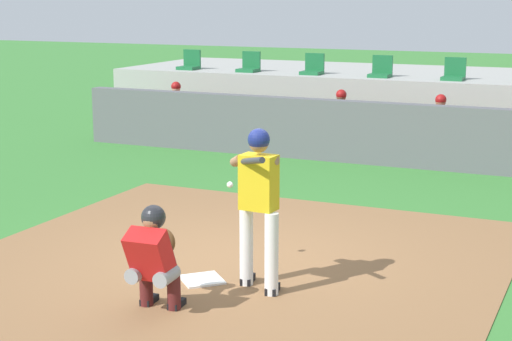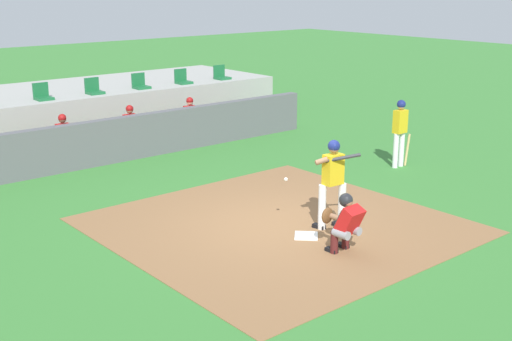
{
  "view_description": "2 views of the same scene",
  "coord_description": "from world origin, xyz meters",
  "px_view_note": "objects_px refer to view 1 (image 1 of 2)",
  "views": [
    {
      "loc": [
        4.17,
        -8.61,
        3.17
      ],
      "look_at": [
        0.0,
        0.7,
        1.0
      ],
      "focal_mm": 57.55,
      "sensor_mm": 36.0,
      "label": 1
    },
    {
      "loc": [
        -8.45,
        -9.37,
        4.75
      ],
      "look_at": [
        0.0,
        0.7,
        1.0
      ],
      "focal_mm": 46.97,
      "sensor_mm": 36.0,
      "label": 2
    }
  ],
  "objects_px": {
    "catcher_crouched": "(154,254)",
    "stadium_seat_1": "(249,66)",
    "dugout_player_0": "(174,110)",
    "stadium_seat_3": "(381,71)",
    "stadium_seat_0": "(190,64)",
    "dugout_player_1": "(339,120)",
    "dugout_player_2": "(438,127)",
    "stadium_seat_2": "(313,68)",
    "batter_at_plate": "(258,199)",
    "home_plate": "(202,280)",
    "stadium_seat_4": "(454,74)"
  },
  "relations": [
    {
      "from": "catcher_crouched",
      "to": "stadium_seat_1",
      "type": "xyz_separation_m",
      "value": [
        -4.04,
        11.16,
        0.93
      ]
    },
    {
      "from": "dugout_player_0",
      "to": "stadium_seat_3",
      "type": "bearing_deg",
      "value": 25.88
    },
    {
      "from": "stadium_seat_0",
      "to": "dugout_player_1",
      "type": "bearing_deg",
      "value": -23.95
    },
    {
      "from": "dugout_player_2",
      "to": "stadium_seat_1",
      "type": "bearing_deg",
      "value": 157.87
    },
    {
      "from": "catcher_crouched",
      "to": "stadium_seat_0",
      "type": "distance_m",
      "value": 12.55
    },
    {
      "from": "catcher_crouched",
      "to": "stadium_seat_2",
      "type": "distance_m",
      "value": 11.46
    },
    {
      "from": "dugout_player_0",
      "to": "stadium_seat_3",
      "type": "relative_size",
      "value": 2.71
    },
    {
      "from": "stadium_seat_1",
      "to": "stadium_seat_0",
      "type": "bearing_deg",
      "value": 180.0
    },
    {
      "from": "catcher_crouched",
      "to": "stadium_seat_3",
      "type": "relative_size",
      "value": 4.17
    },
    {
      "from": "dugout_player_2",
      "to": "stadium_seat_3",
      "type": "height_order",
      "value": "stadium_seat_3"
    },
    {
      "from": "stadium_seat_1",
      "to": "stadium_seat_2",
      "type": "xyz_separation_m",
      "value": [
        1.63,
        0.0,
        0.0
      ]
    },
    {
      "from": "batter_at_plate",
      "to": "stadium_seat_3",
      "type": "relative_size",
      "value": 3.76
    },
    {
      "from": "home_plate",
      "to": "batter_at_plate",
      "type": "distance_m",
      "value": 1.23
    },
    {
      "from": "catcher_crouched",
      "to": "dugout_player_1",
      "type": "relative_size",
      "value": 1.54
    },
    {
      "from": "batter_at_plate",
      "to": "stadium_seat_0",
      "type": "relative_size",
      "value": 3.76
    },
    {
      "from": "batter_at_plate",
      "to": "catcher_crouched",
      "type": "bearing_deg",
      "value": -125.58
    },
    {
      "from": "batter_at_plate",
      "to": "stadium_seat_2",
      "type": "bearing_deg",
      "value": 107.1
    },
    {
      "from": "dugout_player_1",
      "to": "stadium_seat_1",
      "type": "relative_size",
      "value": 2.71
    },
    {
      "from": "stadium_seat_0",
      "to": "dugout_player_2",
      "type": "bearing_deg",
      "value": -17.07
    },
    {
      "from": "batter_at_plate",
      "to": "stadium_seat_4",
      "type": "bearing_deg",
      "value": 89.31
    },
    {
      "from": "home_plate",
      "to": "dugout_player_0",
      "type": "distance_m",
      "value": 9.58
    },
    {
      "from": "stadium_seat_2",
      "to": "stadium_seat_3",
      "type": "bearing_deg",
      "value": 0.0
    },
    {
      "from": "stadium_seat_3",
      "to": "home_plate",
      "type": "bearing_deg",
      "value": -85.44
    },
    {
      "from": "dugout_player_2",
      "to": "stadium_seat_4",
      "type": "distance_m",
      "value": 2.21
    },
    {
      "from": "dugout_player_1",
      "to": "stadium_seat_0",
      "type": "xyz_separation_m",
      "value": [
        -4.58,
        2.03,
        0.86
      ]
    },
    {
      "from": "stadium_seat_2",
      "to": "stadium_seat_0",
      "type": "bearing_deg",
      "value": 180.0
    },
    {
      "from": "home_plate",
      "to": "stadium_seat_1",
      "type": "bearing_deg",
      "value": 111.76
    },
    {
      "from": "stadium_seat_1",
      "to": "stadium_seat_4",
      "type": "bearing_deg",
      "value": 0.0
    },
    {
      "from": "dugout_player_1",
      "to": "stadium_seat_2",
      "type": "relative_size",
      "value": 2.71
    },
    {
      "from": "catcher_crouched",
      "to": "dugout_player_0",
      "type": "distance_m",
      "value": 10.4
    },
    {
      "from": "batter_at_plate",
      "to": "dugout_player_1",
      "type": "height_order",
      "value": "batter_at_plate"
    },
    {
      "from": "stadium_seat_3",
      "to": "dugout_player_0",
      "type": "bearing_deg",
      "value": -154.12
    },
    {
      "from": "batter_at_plate",
      "to": "stadium_seat_2",
      "type": "relative_size",
      "value": 3.76
    },
    {
      "from": "catcher_crouched",
      "to": "stadium_seat_2",
      "type": "xyz_separation_m",
      "value": [
        -2.42,
        11.16,
        0.93
      ]
    },
    {
      "from": "dugout_player_0",
      "to": "stadium_seat_4",
      "type": "bearing_deg",
      "value": 19.27
    },
    {
      "from": "stadium_seat_1",
      "to": "stadium_seat_2",
      "type": "distance_m",
      "value": 1.63
    },
    {
      "from": "dugout_player_0",
      "to": "dugout_player_1",
      "type": "bearing_deg",
      "value": 0.0
    },
    {
      "from": "stadium_seat_0",
      "to": "stadium_seat_2",
      "type": "height_order",
      "value": "same"
    },
    {
      "from": "stadium_seat_2",
      "to": "stadium_seat_4",
      "type": "bearing_deg",
      "value": 0.0
    },
    {
      "from": "dugout_player_2",
      "to": "stadium_seat_2",
      "type": "distance_m",
      "value": 4.04
    },
    {
      "from": "stadium_seat_3",
      "to": "catcher_crouched",
      "type": "bearing_deg",
      "value": -85.93
    },
    {
      "from": "home_plate",
      "to": "stadium_seat_1",
      "type": "distance_m",
      "value": 11.06
    },
    {
      "from": "home_plate",
      "to": "dugout_player_1",
      "type": "height_order",
      "value": "dugout_player_1"
    },
    {
      "from": "stadium_seat_4",
      "to": "stadium_seat_1",
      "type": "bearing_deg",
      "value": 180.0
    },
    {
      "from": "batter_at_plate",
      "to": "catcher_crouched",
      "type": "xyz_separation_m",
      "value": [
        -0.71,
        -0.99,
        -0.43
      ]
    },
    {
      "from": "catcher_crouched",
      "to": "dugout_player_2",
      "type": "distance_m",
      "value": 9.18
    },
    {
      "from": "dugout_player_1",
      "to": "stadium_seat_3",
      "type": "xyz_separation_m",
      "value": [
        0.29,
        2.03,
        0.86
      ]
    },
    {
      "from": "stadium_seat_1",
      "to": "stadium_seat_2",
      "type": "bearing_deg",
      "value": 0.0
    },
    {
      "from": "stadium_seat_3",
      "to": "stadium_seat_4",
      "type": "height_order",
      "value": "same"
    },
    {
      "from": "stadium_seat_2",
      "to": "stadium_seat_3",
      "type": "relative_size",
      "value": 1.0
    }
  ]
}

